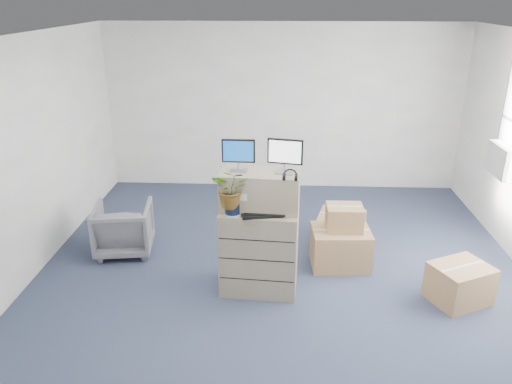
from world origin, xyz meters
The scene contains 17 objects.
ground centered at (0.00, 0.00, 0.00)m, with size 7.00×7.00×0.00m, color #293149.
wall_back centered at (0.00, 3.51, 1.40)m, with size 6.00×0.02×2.80m, color beige.
ac_unit centered at (2.87, 1.40, 1.20)m, with size 0.24×0.60×0.40m, color silver.
filing_cabinet_lower centered at (-0.25, 0.11, 0.50)m, with size 0.86×0.52×1.00m, color gray.
filing_cabinet_upper centered at (-0.25, 0.16, 1.21)m, with size 0.86×0.43×0.43m, color gray.
monitor_left centered at (-0.48, 0.19, 1.62)m, with size 0.36×0.14×0.35m.
monitor_right centered at (0.01, 0.14, 1.64)m, with size 0.38×0.18×0.38m.
headphones centered at (0.07, -0.05, 1.47)m, with size 0.15×0.15×0.02m, color black.
keyboard centered at (-0.20, -0.01, 1.01)m, with size 0.50×0.21×0.03m, color black.
mouse centered at (0.05, -0.01, 1.01)m, with size 0.09×0.06×0.03m, color silver.
water_bottle centered at (-0.13, 0.13, 1.12)m, with size 0.07×0.07×0.25m, color #9A9EA3.
phone_dock centered at (-0.34, 0.13, 1.04)m, with size 0.06×0.05×0.13m.
external_drive centered at (0.05, 0.20, 1.02)m, with size 0.17×0.13×0.05m, color black.
tissue_box centered at (0.06, 0.18, 1.09)m, with size 0.21×0.10×0.08m, color #3A7EC8.
potted_plant centered at (-0.54, -0.01, 1.24)m, with size 0.50×0.53×0.43m.
office_chair centered at (-2.08, 0.93, 0.37)m, with size 0.71×0.67×0.73m, color #59595E.
cardboard_boxes centered at (1.08, 0.69, 0.26)m, with size 1.99×2.07×0.80m.
Camera 1 is at (-0.04, -4.89, 3.22)m, focal length 35.00 mm.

